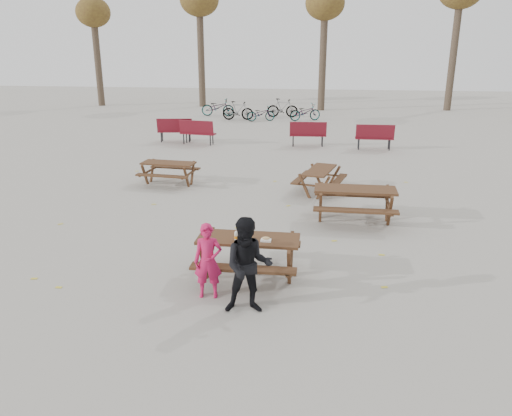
# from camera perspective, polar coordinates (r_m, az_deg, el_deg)

# --- Properties ---
(ground) EXTENTS (80.00, 80.00, 0.00)m
(ground) POSITION_cam_1_polar(r_m,az_deg,el_deg) (9.15, -0.85, -7.92)
(ground) COLOR gray
(ground) RESTS_ON ground
(main_picnic_table) EXTENTS (1.80, 1.45, 0.78)m
(main_picnic_table) POSITION_cam_1_polar(r_m,az_deg,el_deg) (8.90, -0.87, -4.53)
(main_picnic_table) COLOR #372414
(main_picnic_table) RESTS_ON ground
(food_tray) EXTENTS (0.18, 0.11, 0.03)m
(food_tray) POSITION_cam_1_polar(r_m,az_deg,el_deg) (8.67, 1.14, -3.71)
(food_tray) COLOR white
(food_tray) RESTS_ON main_picnic_table
(bread_roll) EXTENTS (0.14, 0.06, 0.05)m
(bread_roll) POSITION_cam_1_polar(r_m,az_deg,el_deg) (8.65, 1.14, -3.45)
(bread_roll) COLOR tan
(bread_roll) RESTS_ON food_tray
(soda_bottle) EXTENTS (0.07, 0.07, 0.17)m
(soda_bottle) POSITION_cam_1_polar(r_m,az_deg,el_deg) (8.70, -2.28, -3.26)
(soda_bottle) COLOR silver
(soda_bottle) RESTS_ON main_picnic_table
(child) EXTENTS (0.50, 0.37, 1.28)m
(child) POSITION_cam_1_polar(r_m,az_deg,el_deg) (8.27, -5.50, -6.05)
(child) COLOR #C0184D
(child) RESTS_ON ground
(adult) EXTENTS (0.84, 0.70, 1.56)m
(adult) POSITION_cam_1_polar(r_m,az_deg,el_deg) (7.73, -0.88, -6.65)
(adult) COLOR black
(adult) RESTS_ON ground
(picnic_table_east) EXTENTS (1.91, 1.55, 0.82)m
(picnic_table_east) POSITION_cam_1_polar(r_m,az_deg,el_deg) (12.03, 11.17, 0.35)
(picnic_table_east) COLOR #372414
(picnic_table_east) RESTS_ON ground
(picnic_table_north) EXTENTS (1.68, 1.41, 0.68)m
(picnic_table_north) POSITION_cam_1_polar(r_m,az_deg,el_deg) (15.22, -9.93, 3.92)
(picnic_table_north) COLOR #372414
(picnic_table_north) RESTS_ON ground
(picnic_table_far) EXTENTS (1.59, 1.82, 0.67)m
(picnic_table_far) POSITION_cam_1_polar(r_m,az_deg,el_deg) (14.28, 7.29, 3.10)
(picnic_table_far) COLOR #372414
(picnic_table_far) RESTS_ON ground
(park_bench_row) EXTENTS (9.94, 1.16, 1.03)m
(park_bench_row) POSITION_cam_1_polar(r_m,az_deg,el_deg) (20.95, 0.66, 8.57)
(park_bench_row) COLOR maroon
(park_bench_row) RESTS_ON ground
(bicycle_row) EXTENTS (7.05, 2.61, 1.06)m
(bicycle_row) POSITION_cam_1_polar(r_m,az_deg,el_deg) (28.72, 0.27, 11.15)
(bicycle_row) COLOR black
(bicycle_row) RESTS_ON ground
(tree_row) EXTENTS (32.17, 3.52, 8.26)m
(tree_row) POSITION_cam_1_polar(r_m,az_deg,el_deg) (33.34, 7.70, 21.80)
(tree_row) COLOR #382B21
(tree_row) RESTS_ON ground
(fallen_leaves) EXTENTS (11.00, 11.00, 0.01)m
(fallen_leaves) POSITION_cam_1_polar(r_m,az_deg,el_deg) (11.38, 3.52, -2.53)
(fallen_leaves) COLOR gold
(fallen_leaves) RESTS_ON ground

